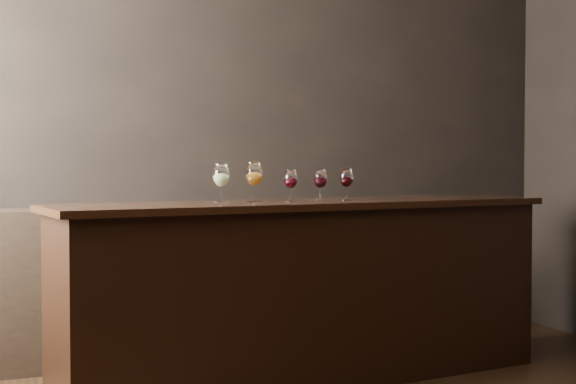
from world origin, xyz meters
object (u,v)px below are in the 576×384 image
object	(u,v)px
bar_counter	(309,295)
glass_amber	(254,175)
glass_white	(221,176)
glass_red_a	(291,180)
glass_red_c	(347,178)
back_bar_shelf	(110,285)
glass_red_b	(320,179)

from	to	relation	value
bar_counter	glass_amber	bearing A→B (deg)	168.09
glass_white	glass_red_a	world-z (taller)	glass_white
glass_white	glass_red_c	size ratio (longest dim) A/B	1.15
glass_red_c	back_bar_shelf	bearing A→B (deg)	146.47
glass_red_c	glass_amber	bearing A→B (deg)	-179.95
glass_white	glass_amber	distance (m)	0.19
bar_counter	back_bar_shelf	xyz separation A→B (m)	(-0.96, 0.82, -0.01)
glass_white	glass_red_a	xyz separation A→B (m)	(0.38, -0.05, -0.02)
glass_amber	glass_red_b	bearing A→B (deg)	-8.95
bar_counter	glass_red_a	distance (m)	0.65
bar_counter	glass_red_c	world-z (taller)	glass_red_c
glass_amber	glass_red_b	xyz separation A→B (m)	(0.36, -0.06, -0.02)
back_bar_shelf	glass_white	xyz separation A→B (m)	(0.47, -0.81, 0.67)
glass_amber	glass_red_a	xyz separation A→B (m)	(0.19, -0.06, -0.03)
glass_white	glass_red_a	bearing A→B (deg)	-7.26
glass_white	glass_red_b	xyz separation A→B (m)	(0.55, -0.04, -0.02)
bar_counter	glass_red_a	size ratio (longest dim) A/B	15.66
glass_red_c	glass_red_a	bearing A→B (deg)	-170.46
bar_counter	back_bar_shelf	bearing A→B (deg)	131.84
glass_red_b	back_bar_shelf	bearing A→B (deg)	139.97
back_bar_shelf	glass_white	distance (m)	1.15
glass_amber	glass_red_c	distance (m)	0.55
glass_white	glass_amber	size ratio (longest dim) A/B	0.97
back_bar_shelf	glass_white	world-z (taller)	glass_white
glass_white	back_bar_shelf	bearing A→B (deg)	119.92
bar_counter	back_bar_shelf	distance (m)	1.26
back_bar_shelf	glass_red_a	bearing A→B (deg)	-45.55
bar_counter	glass_red_c	size ratio (longest dim) A/B	15.30
glass_amber	glass_red_b	size ratio (longest dim) A/B	1.20
bar_counter	glass_white	distance (m)	0.82
bar_counter	glass_amber	xyz separation A→B (m)	(-0.31, 0.02, 0.66)
bar_counter	back_bar_shelf	world-z (taller)	bar_counter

